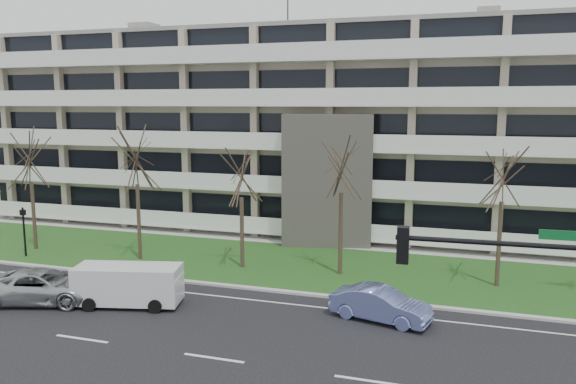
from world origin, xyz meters
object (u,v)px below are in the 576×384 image
(pedestrian_signal, at_px, (24,226))
(white_van, at_px, (130,282))
(traffic_signal, at_px, (529,312))
(silver_pickup, at_px, (43,286))
(blue_sedan, at_px, (380,304))

(pedestrian_signal, bearing_deg, white_van, -28.20)
(white_van, xyz_separation_m, traffic_signal, (16.97, -7.01, 3.00))
(silver_pickup, xyz_separation_m, white_van, (4.33, 0.88, 0.37))
(pedestrian_signal, bearing_deg, traffic_signal, -25.93)
(white_van, relative_size, traffic_signal, 0.83)
(silver_pickup, xyz_separation_m, pedestrian_signal, (-6.93, 6.44, 1.24))
(traffic_signal, distance_m, pedestrian_signal, 30.97)
(white_van, bearing_deg, traffic_signal, -35.90)
(blue_sedan, xyz_separation_m, traffic_signal, (5.10, -8.71, 3.42))
(white_van, distance_m, traffic_signal, 18.60)
(blue_sedan, relative_size, white_van, 0.85)
(silver_pickup, relative_size, traffic_signal, 0.90)
(traffic_signal, height_order, pedestrian_signal, traffic_signal)
(silver_pickup, bearing_deg, traffic_signal, -122.21)
(silver_pickup, height_order, traffic_signal, traffic_signal)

